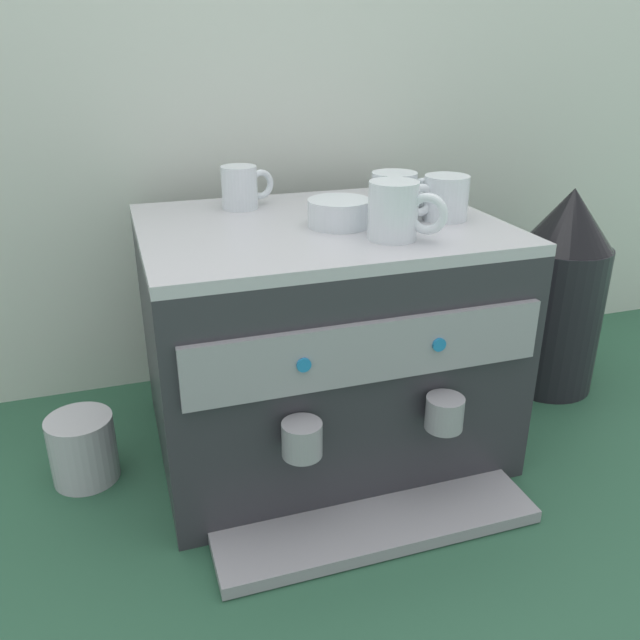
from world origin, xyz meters
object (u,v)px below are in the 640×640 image
object	(u,v)px
ceramic_cup_2	(395,194)
ceramic_cup_3	(444,198)
ceramic_cup_0	(242,187)
ceramic_bowl_1	(339,213)
ceramic_cup_1	(396,211)
coffee_grinder	(559,293)
milk_pitcher	(83,449)
ceramic_bowl_0	(397,193)
espresso_machine	(321,338)

from	to	relation	value
ceramic_cup_2	ceramic_cup_3	size ratio (longest dim) A/B	1.00
ceramic_cup_0	ceramic_bowl_1	bearing A→B (deg)	-53.69
ceramic_cup_1	coffee_grinder	distance (m)	0.53
ceramic_cup_1	milk_pitcher	world-z (taller)	ceramic_cup_1
ceramic_cup_2	milk_pitcher	xyz separation A→B (m)	(-0.54, -0.01, -0.38)
ceramic_cup_3	ceramic_bowl_0	bearing A→B (deg)	96.84
ceramic_bowl_1	milk_pitcher	world-z (taller)	ceramic_bowl_1
ceramic_bowl_1	coffee_grinder	xyz separation A→B (m)	(0.49, 0.07, -0.22)
coffee_grinder	milk_pitcher	bearing A→B (deg)	-177.50
espresso_machine	ceramic_cup_0	bearing A→B (deg)	125.21
ceramic_cup_0	ceramic_cup_1	distance (m)	0.31
coffee_grinder	ceramic_bowl_0	bearing A→B (deg)	169.80
espresso_machine	milk_pitcher	xyz separation A→B (m)	(-0.41, 0.00, -0.14)
espresso_machine	ceramic_bowl_0	distance (m)	0.30
ceramic_cup_3	coffee_grinder	distance (m)	0.40
espresso_machine	coffee_grinder	world-z (taller)	coffee_grinder
ceramic_bowl_0	ceramic_cup_3	bearing A→B (deg)	-83.16
ceramic_cup_3	ceramic_cup_1	bearing A→B (deg)	-145.97
ceramic_cup_3	ceramic_cup_2	bearing A→B (deg)	144.32
milk_pitcher	coffee_grinder	bearing A→B (deg)	2.50
ceramic_cup_0	ceramic_bowl_0	xyz separation A→B (m)	(0.28, -0.04, -0.02)
ceramic_cup_0	milk_pitcher	world-z (taller)	ceramic_cup_0
ceramic_cup_3	espresso_machine	bearing A→B (deg)	168.85
ceramic_bowl_0	espresso_machine	bearing A→B (deg)	-150.01
ceramic_cup_0	ceramic_bowl_0	distance (m)	0.28
ceramic_cup_3	ceramic_bowl_0	distance (m)	0.14
ceramic_cup_1	ceramic_bowl_0	distance (m)	0.25
ceramic_bowl_1	ceramic_cup_3	bearing A→B (deg)	-4.72
espresso_machine	ceramic_cup_0	distance (m)	0.29
ceramic_cup_1	ceramic_cup_3	world-z (taller)	ceramic_cup_1
espresso_machine	ceramic_cup_2	world-z (taller)	ceramic_cup_2
ceramic_cup_1	ceramic_bowl_0	bearing A→B (deg)	65.11
ceramic_cup_2	ceramic_bowl_1	size ratio (longest dim) A/B	1.12
ceramic_cup_2	ceramic_bowl_0	xyz separation A→B (m)	(0.05, 0.10, -0.02)
ceramic_cup_3	ceramic_bowl_0	xyz separation A→B (m)	(-0.02, 0.14, -0.02)
coffee_grinder	ceramic_cup_0	bearing A→B (deg)	171.03
coffee_grinder	milk_pitcher	size ratio (longest dim) A/B	3.65
ceramic_bowl_1	coffee_grinder	world-z (taller)	ceramic_bowl_1
ceramic_cup_1	milk_pitcher	distance (m)	0.63
ceramic_cup_3	ceramic_bowl_0	size ratio (longest dim) A/B	1.18
ceramic_bowl_0	milk_pitcher	size ratio (longest dim) A/B	0.82
ceramic_cup_1	ceramic_bowl_1	bearing A→B (deg)	119.11
espresso_machine	ceramic_cup_3	size ratio (longest dim) A/B	5.13
espresso_machine	coffee_grinder	distance (m)	0.52
ceramic_cup_2	ceramic_bowl_0	bearing A→B (deg)	63.73
espresso_machine	ceramic_bowl_0	world-z (taller)	ceramic_bowl_0
ceramic_cup_0	milk_pitcher	distance (m)	0.51
ceramic_cup_1	ceramic_bowl_1	world-z (taller)	ceramic_cup_1
ceramic_cup_1	ceramic_bowl_0	size ratio (longest dim) A/B	1.08
ceramic_cup_2	ceramic_cup_3	xyz separation A→B (m)	(0.06, -0.05, -0.00)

